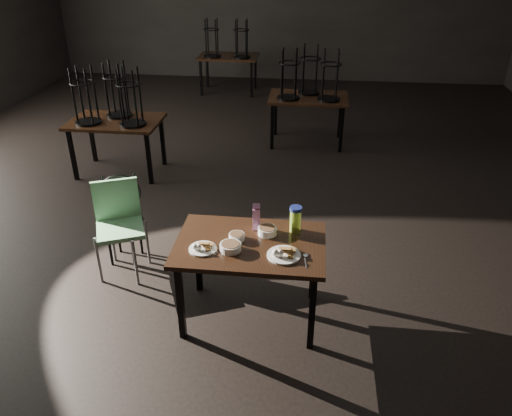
# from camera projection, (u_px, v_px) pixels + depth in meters

# --- Properties ---
(main_table) EXTENTS (1.20, 0.80, 0.75)m
(main_table) POSITION_uv_depth(u_px,v_px,m) (250.00, 251.00, 4.03)
(main_table) COLOR black
(main_table) RESTS_ON ground
(plate_left) EXTENTS (0.22, 0.22, 0.07)m
(plate_left) POSITION_uv_depth(u_px,v_px,m) (202.00, 247.00, 3.89)
(plate_left) COLOR white
(plate_left) RESTS_ON main_table
(plate_right) EXTENTS (0.26, 0.26, 0.08)m
(plate_right) POSITION_uv_depth(u_px,v_px,m) (284.00, 254.00, 3.81)
(plate_right) COLOR white
(plate_right) RESTS_ON main_table
(bowl_near) EXTENTS (0.13, 0.13, 0.05)m
(bowl_near) POSITION_uv_depth(u_px,v_px,m) (237.00, 236.00, 4.02)
(bowl_near) COLOR white
(bowl_near) RESTS_ON main_table
(bowl_far) EXTENTS (0.16, 0.16, 0.06)m
(bowl_far) POSITION_uv_depth(u_px,v_px,m) (267.00, 231.00, 4.09)
(bowl_far) COLOR white
(bowl_far) RESTS_ON main_table
(bowl_big) EXTENTS (0.17, 0.17, 0.06)m
(bowl_big) POSITION_uv_depth(u_px,v_px,m) (230.00, 247.00, 3.88)
(bowl_big) COLOR white
(bowl_big) RESTS_ON main_table
(juice_carton) EXTENTS (0.07, 0.07, 0.24)m
(juice_carton) POSITION_uv_depth(u_px,v_px,m) (256.00, 217.00, 4.13)
(juice_carton) COLOR #971B74
(juice_carton) RESTS_ON main_table
(water_bottle) EXTENTS (0.11, 0.11, 0.23)m
(water_bottle) POSITION_uv_depth(u_px,v_px,m) (295.00, 219.00, 4.10)
(water_bottle) COLOR #B7EA45
(water_bottle) RESTS_ON main_table
(spoon) EXTENTS (0.05, 0.20, 0.01)m
(spoon) POSITION_uv_depth(u_px,v_px,m) (306.00, 256.00, 3.82)
(spoon) COLOR silver
(spoon) RESTS_ON main_table
(bentwood_chair) EXTENTS (0.45, 0.45, 0.87)m
(bentwood_chair) POSITION_uv_depth(u_px,v_px,m) (122.00, 211.00, 4.92)
(bentwood_chair) COLOR black
(bentwood_chair) RESTS_ON ground
(school_chair) EXTENTS (0.56, 0.56, 0.92)m
(school_chair) POSITION_uv_depth(u_px,v_px,m) (119.00, 220.00, 4.70)
(school_chair) COLOR #78BB84
(school_chair) RESTS_ON ground
(bg_table_left) EXTENTS (1.20, 0.80, 1.48)m
(bg_table_left) POSITION_uv_depth(u_px,v_px,m) (115.00, 118.00, 6.61)
(bg_table_left) COLOR black
(bg_table_left) RESTS_ON ground
(bg_table_right) EXTENTS (1.20, 0.80, 1.48)m
(bg_table_right) POSITION_uv_depth(u_px,v_px,m) (309.00, 95.00, 7.58)
(bg_table_right) COLOR black
(bg_table_right) RESTS_ON ground
(bg_table_far) EXTENTS (1.20, 0.80, 1.48)m
(bg_table_far) POSITION_uv_depth(u_px,v_px,m) (228.00, 56.00, 10.15)
(bg_table_far) COLOR black
(bg_table_far) RESTS_ON ground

